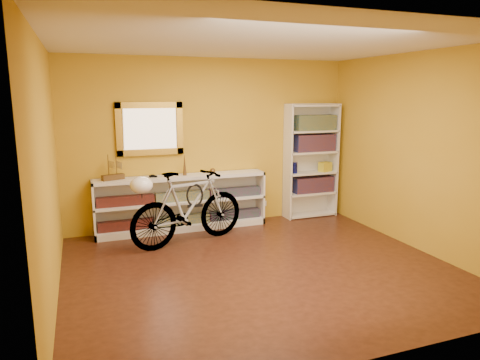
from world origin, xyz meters
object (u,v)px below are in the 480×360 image
object	(u,v)px
console_unit	(182,203)
helmet	(141,185)
bookcase	(311,161)
bicycle	(189,207)

from	to	relation	value
console_unit	helmet	world-z (taller)	helmet
bookcase	bicycle	size ratio (longest dim) A/B	1.08
bicycle	helmet	xyz separation A→B (m)	(-0.65, -0.18, 0.39)
bicycle	helmet	bearing A→B (deg)	90.00
bookcase	bicycle	distance (m)	2.41
helmet	bicycle	bearing A→B (deg)	15.57
bookcase	helmet	distance (m)	3.04
bicycle	helmet	world-z (taller)	bicycle
console_unit	helmet	bearing A→B (deg)	-130.69
console_unit	bookcase	bearing A→B (deg)	0.65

